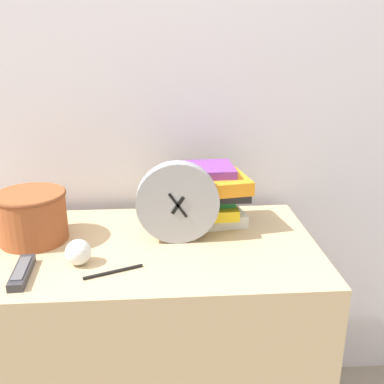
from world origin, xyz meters
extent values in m
cube|color=silver|center=(0.00, 0.62, 1.20)|extent=(6.00, 0.04, 2.40)
cube|color=tan|center=(0.00, 0.27, 0.37)|extent=(1.18, 0.55, 0.75)
cylinder|color=#99999E|center=(0.20, 0.29, 0.86)|extent=(0.23, 0.04, 0.23)
cylinder|color=silver|center=(0.20, 0.28, 0.86)|extent=(0.20, 0.01, 0.20)
cube|color=black|center=(0.20, 0.27, 0.86)|extent=(0.04, 0.01, 0.05)
cube|color=black|center=(0.20, 0.27, 0.86)|extent=(0.05, 0.01, 0.07)
cylinder|color=black|center=(0.20, 0.27, 0.86)|extent=(0.01, 0.01, 0.01)
cube|color=white|center=(0.30, 0.40, 0.76)|extent=(0.24, 0.16, 0.04)
cube|color=yellow|center=(0.28, 0.39, 0.80)|extent=(0.22, 0.15, 0.03)
cube|color=green|center=(0.27, 0.41, 0.83)|extent=(0.21, 0.13, 0.03)
cube|color=#232328|center=(0.30, 0.41, 0.85)|extent=(0.24, 0.17, 0.02)
cube|color=orange|center=(0.30, 0.38, 0.88)|extent=(0.24, 0.20, 0.04)
cube|color=#7A3899|center=(0.29, 0.41, 0.92)|extent=(0.18, 0.15, 0.02)
cylinder|color=#994C28|center=(-0.20, 0.32, 0.82)|extent=(0.19, 0.19, 0.14)
torus|color=brown|center=(-0.20, 0.32, 0.88)|extent=(0.20, 0.20, 0.01)
cube|color=#333338|center=(-0.18, 0.12, 0.76)|extent=(0.05, 0.16, 0.02)
cube|color=#59595E|center=(-0.18, 0.12, 0.77)|extent=(0.03, 0.12, 0.00)
sphere|color=white|center=(-0.05, 0.17, 0.78)|extent=(0.07, 0.07, 0.07)
cylinder|color=black|center=(0.04, 0.12, 0.75)|extent=(0.14, 0.06, 0.01)
camera|label=1|loc=(0.16, -0.86, 1.30)|focal=42.00mm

